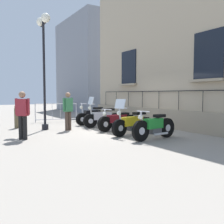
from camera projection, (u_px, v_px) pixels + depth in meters
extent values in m
plane|color=gray|center=(117.00, 130.00, 10.85)|extent=(60.00, 60.00, 0.00)
cube|color=tan|center=(166.00, 34.00, 11.97)|extent=(0.60, 12.01, 8.80)
cube|color=gray|center=(159.00, 118.00, 12.05)|extent=(0.20, 12.01, 0.86)
cube|color=black|center=(208.00, 55.00, 9.64)|extent=(0.06, 1.35, 1.83)
cube|color=tan|center=(206.00, 80.00, 9.67)|extent=(0.24, 1.55, 0.10)
cube|color=black|center=(129.00, 67.00, 14.15)|extent=(0.06, 1.35, 1.83)
cube|color=tan|center=(127.00, 85.00, 14.18)|extent=(0.24, 1.55, 0.10)
cube|color=black|center=(159.00, 91.00, 11.94)|extent=(0.03, 10.09, 0.03)
cylinder|color=black|center=(106.00, 98.00, 16.28)|extent=(0.02, 0.02, 0.83)
cylinder|color=black|center=(116.00, 99.00, 15.20)|extent=(0.02, 0.02, 0.83)
cylinder|color=black|center=(128.00, 99.00, 14.12)|extent=(0.02, 0.02, 0.83)
cylinder|color=black|center=(142.00, 99.00, 13.05)|extent=(0.02, 0.02, 0.83)
cylinder|color=black|center=(159.00, 100.00, 11.97)|extent=(0.02, 0.02, 0.83)
cylinder|color=black|center=(179.00, 101.00, 10.89)|extent=(0.02, 0.02, 0.83)
cylinder|color=black|center=(203.00, 101.00, 9.82)|extent=(0.02, 0.02, 0.83)
cylinder|color=black|center=(82.00, 119.00, 12.56)|extent=(0.62, 0.19, 0.61)
cylinder|color=silver|center=(82.00, 119.00, 12.56)|extent=(0.23, 0.17, 0.21)
cylinder|color=black|center=(104.00, 118.00, 13.37)|extent=(0.62, 0.19, 0.61)
cylinder|color=silver|center=(104.00, 118.00, 13.37)|extent=(0.23, 0.17, 0.21)
cube|color=black|center=(92.00, 114.00, 12.92)|extent=(0.87, 0.35, 0.39)
cube|color=#4C4C51|center=(94.00, 119.00, 12.99)|extent=(0.53, 0.26, 0.21)
cube|color=black|center=(98.00, 108.00, 13.10)|extent=(0.49, 0.28, 0.10)
cylinder|color=silver|center=(82.00, 111.00, 12.56)|extent=(0.16, 0.08, 0.78)
cylinder|color=silver|center=(83.00, 104.00, 12.56)|extent=(0.09, 0.58, 0.04)
sphere|color=white|center=(81.00, 107.00, 12.51)|extent=(0.16, 0.16, 0.16)
cylinder|color=silver|center=(98.00, 121.00, 12.98)|extent=(0.76, 0.16, 0.08)
cylinder|color=black|center=(90.00, 121.00, 11.61)|extent=(0.66, 0.22, 0.64)
cylinder|color=silver|center=(90.00, 121.00, 11.61)|extent=(0.24, 0.20, 0.23)
cylinder|color=black|center=(115.00, 120.00, 12.16)|extent=(0.66, 0.22, 0.64)
cylinder|color=silver|center=(115.00, 120.00, 12.16)|extent=(0.24, 0.20, 0.23)
cube|color=#B2B2BC|center=(102.00, 116.00, 11.85)|extent=(0.91, 0.38, 0.35)
cube|color=#4C4C51|center=(104.00, 121.00, 11.91)|extent=(0.55, 0.29, 0.23)
cube|color=black|center=(109.00, 109.00, 11.98)|extent=(0.52, 0.31, 0.10)
cylinder|color=silver|center=(91.00, 112.00, 11.61)|extent=(0.16, 0.08, 0.78)
cylinder|color=silver|center=(92.00, 104.00, 11.60)|extent=(0.10, 0.64, 0.04)
sphere|color=white|center=(90.00, 108.00, 11.56)|extent=(0.16, 0.16, 0.16)
cylinder|color=silver|center=(109.00, 124.00, 11.84)|extent=(0.80, 0.16, 0.08)
cube|color=silver|center=(91.00, 101.00, 11.56)|extent=(0.18, 0.54, 0.36)
cylinder|color=black|center=(105.00, 124.00, 10.40)|extent=(0.66, 0.23, 0.64)
cylinder|color=silver|center=(105.00, 124.00, 10.40)|extent=(0.25, 0.20, 0.22)
cylinder|color=black|center=(130.00, 122.00, 11.28)|extent=(0.66, 0.23, 0.64)
cylinder|color=silver|center=(130.00, 122.00, 11.28)|extent=(0.25, 0.20, 0.22)
cube|color=maroon|center=(117.00, 118.00, 10.79)|extent=(0.91, 0.41, 0.31)
cube|color=#4C4C51|center=(119.00, 124.00, 10.87)|extent=(0.55, 0.30, 0.22)
cube|color=black|center=(123.00, 114.00, 11.00)|extent=(0.52, 0.33, 0.10)
cylinder|color=silver|center=(106.00, 117.00, 10.41)|extent=(0.17, 0.08, 0.61)
cylinder|color=silver|center=(107.00, 110.00, 10.42)|extent=(0.12, 0.65, 0.04)
sphere|color=white|center=(104.00, 114.00, 10.36)|extent=(0.16, 0.16, 0.16)
cylinder|color=silver|center=(124.00, 126.00, 10.86)|extent=(0.80, 0.18, 0.08)
cylinder|color=black|center=(119.00, 128.00, 9.24)|extent=(0.65, 0.27, 0.63)
cylinder|color=silver|center=(119.00, 128.00, 9.24)|extent=(0.25, 0.22, 0.22)
cylinder|color=black|center=(146.00, 125.00, 10.22)|extent=(0.65, 0.27, 0.63)
cylinder|color=silver|center=(146.00, 125.00, 10.22)|extent=(0.25, 0.22, 0.22)
cube|color=gold|center=(132.00, 121.00, 9.68)|extent=(1.00, 0.44, 0.34)
cube|color=#4C4C51|center=(134.00, 127.00, 9.77)|extent=(0.61, 0.32, 0.22)
cube|color=black|center=(139.00, 113.00, 9.92)|extent=(0.58, 0.34, 0.10)
cylinder|color=silver|center=(120.00, 118.00, 9.25)|extent=(0.17, 0.09, 0.74)
cylinder|color=silver|center=(121.00, 108.00, 9.26)|extent=(0.15, 0.59, 0.04)
sphere|color=white|center=(119.00, 113.00, 9.19)|extent=(0.16, 0.16, 0.16)
cylinder|color=silver|center=(140.00, 130.00, 9.79)|extent=(0.87, 0.24, 0.08)
cube|color=silver|center=(120.00, 104.00, 9.21)|extent=(0.21, 0.50, 0.36)
cylinder|color=black|center=(141.00, 131.00, 8.30)|extent=(0.71, 0.19, 0.70)
cylinder|color=silver|center=(141.00, 131.00, 8.30)|extent=(0.26, 0.16, 0.24)
cylinder|color=black|center=(167.00, 128.00, 9.08)|extent=(0.71, 0.19, 0.70)
cylinder|color=silver|center=(167.00, 128.00, 9.08)|extent=(0.26, 0.16, 0.24)
cube|color=#1E842D|center=(153.00, 123.00, 8.64)|extent=(0.74, 0.35, 0.34)
cube|color=#4C4C51|center=(155.00, 130.00, 8.72)|extent=(0.45, 0.26, 0.24)
cube|color=black|center=(159.00, 116.00, 8.81)|extent=(0.43, 0.28, 0.10)
cylinder|color=silver|center=(142.00, 121.00, 8.31)|extent=(0.16, 0.08, 0.64)
cylinder|color=silver|center=(143.00, 111.00, 8.31)|extent=(0.10, 0.59, 0.04)
sphere|color=white|center=(140.00, 117.00, 8.25)|extent=(0.16, 0.16, 0.16)
cylinder|color=silver|center=(161.00, 134.00, 8.69)|extent=(0.65, 0.15, 0.08)
cylinder|color=black|center=(45.00, 127.00, 11.08)|extent=(0.28, 0.28, 0.24)
cylinder|color=black|center=(44.00, 76.00, 10.92)|extent=(0.10, 0.10, 4.64)
cylinder|color=black|center=(42.00, 26.00, 10.92)|extent=(0.04, 0.35, 0.04)
sphere|color=white|center=(41.00, 22.00, 11.05)|extent=(0.38, 0.38, 0.38)
cylinder|color=black|center=(44.00, 24.00, 10.62)|extent=(0.04, 0.35, 0.04)
sphere|color=white|center=(46.00, 18.00, 10.46)|extent=(0.38, 0.38, 0.38)
cylinder|color=#B7B7BF|center=(76.00, 112.00, 14.52)|extent=(0.05, 0.05, 1.05)
cylinder|color=#B7B7BF|center=(35.00, 113.00, 13.78)|extent=(0.05, 0.05, 1.05)
cylinder|color=#B7B7BF|center=(56.00, 104.00, 14.12)|extent=(2.21, 0.50, 0.04)
cylinder|color=#B7B7BF|center=(56.00, 119.00, 14.18)|extent=(2.21, 0.50, 0.04)
cylinder|color=#B7B7BF|center=(68.00, 111.00, 14.37)|extent=(0.02, 0.02, 0.87)
cylinder|color=#B7B7BF|center=(60.00, 111.00, 14.22)|extent=(0.02, 0.02, 0.87)
cylinder|color=#B7B7BF|center=(52.00, 111.00, 14.07)|extent=(0.02, 0.02, 0.87)
cylinder|color=#B7B7BF|center=(44.00, 111.00, 13.93)|extent=(0.02, 0.02, 0.87)
cylinder|color=brown|center=(17.00, 118.00, 11.55)|extent=(0.24, 0.24, 0.91)
sphere|color=brown|center=(17.00, 107.00, 11.51)|extent=(0.21, 0.21, 0.21)
cylinder|color=#47382D|center=(67.00, 121.00, 10.79)|extent=(0.14, 0.14, 0.81)
cylinder|color=#47382D|center=(70.00, 121.00, 10.90)|extent=(0.14, 0.14, 0.81)
cube|color=#337247|center=(68.00, 105.00, 10.80)|extent=(0.41, 0.32, 0.57)
sphere|color=#8C664C|center=(68.00, 95.00, 10.77)|extent=(0.22, 0.22, 0.22)
cylinder|color=#337247|center=(64.00, 104.00, 10.63)|extent=(0.09, 0.09, 0.54)
cylinder|color=#337247|center=(72.00, 104.00, 10.96)|extent=(0.09, 0.09, 0.54)
cylinder|color=black|center=(25.00, 128.00, 8.61)|extent=(0.14, 0.14, 0.82)
cylinder|color=black|center=(21.00, 128.00, 8.64)|extent=(0.14, 0.14, 0.82)
cube|color=maroon|center=(22.00, 107.00, 8.57)|extent=(0.42, 0.40, 0.58)
sphere|color=#8C664C|center=(22.00, 95.00, 8.54)|extent=(0.22, 0.22, 0.22)
cylinder|color=maroon|center=(28.00, 107.00, 8.54)|extent=(0.09, 0.09, 0.55)
cylinder|color=maroon|center=(16.00, 106.00, 8.61)|extent=(0.09, 0.09, 0.55)
cube|color=gray|center=(94.00, 66.00, 24.01)|extent=(4.86, 7.50, 8.39)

